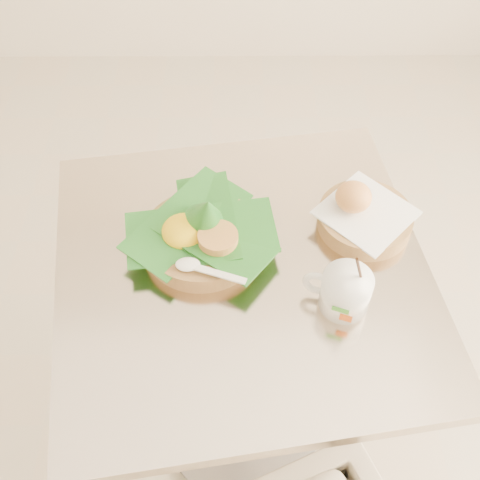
{
  "coord_description": "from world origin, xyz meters",
  "views": [
    {
      "loc": [
        0.11,
        -0.67,
        1.67
      ],
      "look_at": [
        0.11,
        0.02,
        0.82
      ],
      "focal_mm": 45.0,
      "sensor_mm": 36.0,
      "label": 1
    }
  ],
  "objects_px": {
    "cafe_table": "(242,327)",
    "rice_basket": "(201,233)",
    "coffee_mug": "(344,291)",
    "bread_basket": "(363,215)"
  },
  "relations": [
    {
      "from": "cafe_table",
      "to": "rice_basket",
      "type": "relative_size",
      "value": 2.81
    },
    {
      "from": "cafe_table",
      "to": "bread_basket",
      "type": "bearing_deg",
      "value": 23.97
    },
    {
      "from": "bread_basket",
      "to": "cafe_table",
      "type": "bearing_deg",
      "value": -156.03
    },
    {
      "from": "rice_basket",
      "to": "coffee_mug",
      "type": "distance_m",
      "value": 0.29
    },
    {
      "from": "cafe_table",
      "to": "coffee_mug",
      "type": "distance_m",
      "value": 0.33
    },
    {
      "from": "bread_basket",
      "to": "coffee_mug",
      "type": "height_order",
      "value": "coffee_mug"
    },
    {
      "from": "cafe_table",
      "to": "rice_basket",
      "type": "xyz_separation_m",
      "value": [
        -0.08,
        0.05,
        0.26
      ]
    },
    {
      "from": "rice_basket",
      "to": "bread_basket",
      "type": "xyz_separation_m",
      "value": [
        0.32,
        0.05,
        -0.01
      ]
    },
    {
      "from": "rice_basket",
      "to": "coffee_mug",
      "type": "xyz_separation_m",
      "value": [
        0.26,
        -0.13,
        0.0
      ]
    },
    {
      "from": "cafe_table",
      "to": "bread_basket",
      "type": "distance_m",
      "value": 0.36
    }
  ]
}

